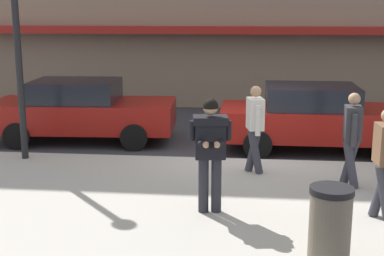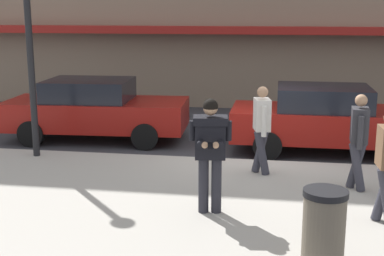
# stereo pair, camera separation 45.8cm
# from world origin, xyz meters

# --- Properties ---
(ground_plane) EXTENTS (80.00, 80.00, 0.00)m
(ground_plane) POSITION_xyz_m (0.00, 0.00, 0.00)
(ground_plane) COLOR #333338
(sidewalk) EXTENTS (32.00, 5.30, 0.14)m
(sidewalk) POSITION_xyz_m (1.00, -2.85, 0.07)
(sidewalk) COLOR #A8A399
(sidewalk) RESTS_ON ground
(curb_paint_line) EXTENTS (28.00, 0.12, 0.01)m
(curb_paint_line) POSITION_xyz_m (1.00, 0.05, 0.00)
(curb_paint_line) COLOR silver
(curb_paint_line) RESTS_ON ground
(parked_sedan_near) EXTENTS (4.60, 2.12, 1.54)m
(parked_sedan_near) POSITION_xyz_m (-4.16, 1.51, 0.79)
(parked_sedan_near) COLOR maroon
(parked_sedan_near) RESTS_ON ground
(parked_sedan_mid) EXTENTS (4.50, 1.94, 1.54)m
(parked_sedan_mid) POSITION_xyz_m (1.55, 1.20, 0.79)
(parked_sedan_mid) COLOR maroon
(parked_sedan_mid) RESTS_ON ground
(man_texting_on_phone) EXTENTS (0.65, 0.61, 1.81)m
(man_texting_on_phone) POSITION_xyz_m (-0.61, -3.34, 1.25)
(man_texting_on_phone) COLOR #23232B
(man_texting_on_phone) RESTS_ON sidewalk
(pedestrian_in_light_coat) EXTENTS (0.38, 0.59, 1.70)m
(pedestrian_in_light_coat) POSITION_xyz_m (0.10, -1.15, 1.11)
(pedestrian_in_light_coat) COLOR #33333D
(pedestrian_in_light_coat) RESTS_ON sidewalk
(pedestrian_with_bag) EXTENTS (0.35, 0.72, 1.70)m
(pedestrian_with_bag) POSITION_xyz_m (1.79, -1.81, 1.11)
(pedestrian_with_bag) COLOR #33333D
(pedestrian_with_bag) RESTS_ON sidewalk
(street_lamp_post) EXTENTS (0.36, 0.36, 4.88)m
(street_lamp_post) POSITION_xyz_m (-4.75, -0.65, 3.14)
(street_lamp_post) COLOR black
(street_lamp_post) RESTS_ON sidewalk
(trash_bin) EXTENTS (0.55, 0.55, 0.98)m
(trash_bin) POSITION_xyz_m (1.00, -4.87, 0.63)
(trash_bin) COLOR #665B4C
(trash_bin) RESTS_ON sidewalk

